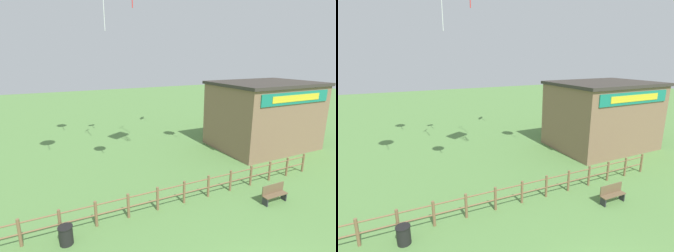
{
  "view_description": "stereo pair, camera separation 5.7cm",
  "coord_description": "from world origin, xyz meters",
  "views": [
    {
      "loc": [
        -6.26,
        -4.08,
        7.65
      ],
      "look_at": [
        0.0,
        8.96,
        3.84
      ],
      "focal_mm": 28.0,
      "sensor_mm": 36.0,
      "label": 1
    },
    {
      "loc": [
        -6.21,
        -4.1,
        7.65
      ],
      "look_at": [
        0.0,
        8.96,
        3.84
      ],
      "focal_mm": 28.0,
      "sensor_mm": 36.0,
      "label": 2
    }
  ],
  "objects": [
    {
      "name": "wooden_fence",
      "position": [
        -0.0,
        6.96,
        0.71
      ],
      "size": [
        18.76,
        0.14,
        1.28
      ],
      "color": "brown",
      "rests_on": "ground_plane"
    },
    {
      "name": "trash_bin",
      "position": [
        -6.04,
        6.29,
        0.42
      ],
      "size": [
        0.61,
        0.61,
        0.83
      ],
      "color": "black",
      "rests_on": "ground_plane"
    },
    {
      "name": "park_bench_near_fence",
      "position": [
        4.43,
        4.93,
        0.53
      ],
      "size": [
        1.52,
        0.41,
        1.02
      ],
      "color": "brown",
      "rests_on": "ground_plane"
    },
    {
      "name": "seaside_building",
      "position": [
        10.75,
        12.32,
        2.84
      ],
      "size": [
        8.5,
        6.39,
        5.64
      ],
      "color": "#84664C",
      "rests_on": "ground_plane"
    }
  ]
}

